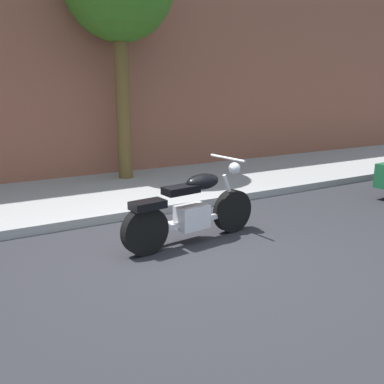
# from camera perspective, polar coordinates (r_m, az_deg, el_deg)

# --- Properties ---
(ground_plane) EXTENTS (60.00, 60.00, 0.00)m
(ground_plane) POSITION_cam_1_polar(r_m,az_deg,el_deg) (5.40, -1.64, -8.31)
(ground_plane) COLOR #28282D
(sidewalk) EXTENTS (25.43, 3.17, 0.14)m
(sidewalk) POSITION_cam_1_polar(r_m,az_deg,el_deg) (8.20, -12.34, -0.29)
(sidewalk) COLOR #949494
(sidewalk) RESTS_ON ground
(building_facade) EXTENTS (25.43, 0.50, 7.31)m
(building_facade) POSITION_cam_1_polar(r_m,az_deg,el_deg) (9.85, -17.11, 22.83)
(building_facade) COLOR brown
(building_facade) RESTS_ON ground
(motorcycle) EXTENTS (2.10, 0.70, 1.13)m
(motorcycle) POSITION_cam_1_polar(r_m,az_deg,el_deg) (5.62, -0.04, -2.58)
(motorcycle) COLOR black
(motorcycle) RESTS_ON ground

